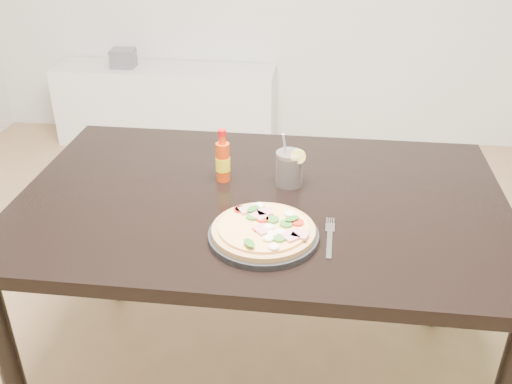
# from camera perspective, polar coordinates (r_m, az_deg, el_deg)

# --- Properties ---
(dining_table) EXTENTS (1.40, 0.90, 0.75)m
(dining_table) POSITION_cam_1_polar(r_m,az_deg,el_deg) (1.68, 0.50, -2.88)
(dining_table) COLOR black
(dining_table) RESTS_ON ground
(plate) EXTENTS (0.28, 0.28, 0.02)m
(plate) POSITION_cam_1_polar(r_m,az_deg,el_deg) (1.45, 0.75, -4.37)
(plate) COLOR black
(plate) RESTS_ON dining_table
(pizza) EXTENTS (0.26, 0.26, 0.03)m
(pizza) POSITION_cam_1_polar(r_m,az_deg,el_deg) (1.44, 0.83, -3.71)
(pizza) COLOR tan
(pizza) RESTS_ON plate
(hot_sauce_bottle) EXTENTS (0.05, 0.05, 0.16)m
(hot_sauce_bottle) POSITION_cam_1_polar(r_m,az_deg,el_deg) (1.70, -3.33, 3.15)
(hot_sauce_bottle) COLOR red
(hot_sauce_bottle) RESTS_ON dining_table
(cola_cup) EXTENTS (0.09, 0.08, 0.17)m
(cola_cup) POSITION_cam_1_polar(r_m,az_deg,el_deg) (1.69, 3.34, 2.30)
(cola_cup) COLOR black
(cola_cup) RESTS_ON dining_table
(fork) EXTENTS (0.02, 0.19, 0.00)m
(fork) POSITION_cam_1_polar(r_m,az_deg,el_deg) (1.47, 7.38, -4.40)
(fork) COLOR silver
(fork) RESTS_ON dining_table
(media_console) EXTENTS (1.40, 0.34, 0.50)m
(media_console) POSITION_cam_1_polar(r_m,az_deg,el_deg) (3.80, -8.92, 8.58)
(media_console) COLOR white
(media_console) RESTS_ON ground
(cd_stack) EXTENTS (0.14, 0.12, 0.11)m
(cd_stack) POSITION_cam_1_polar(r_m,az_deg,el_deg) (3.76, -13.13, 12.91)
(cd_stack) COLOR slate
(cd_stack) RESTS_ON media_console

